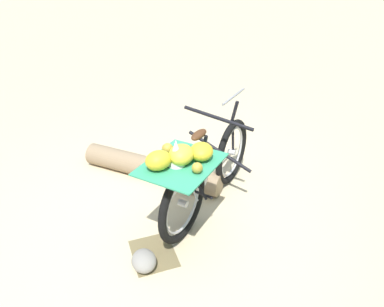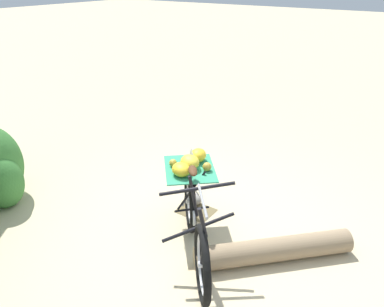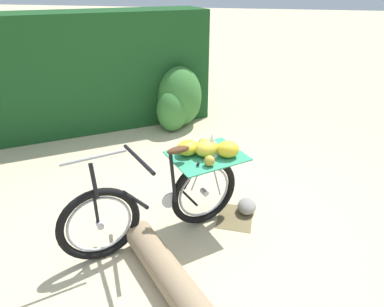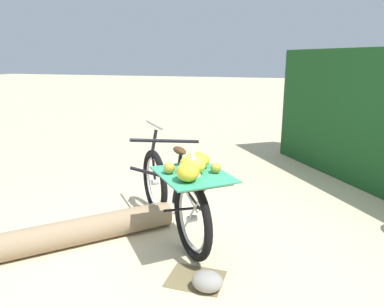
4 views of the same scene
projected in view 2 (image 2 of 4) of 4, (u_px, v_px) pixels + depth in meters
ground_plane at (188, 234)px, 4.37m from camera, size 60.00×60.00×0.00m
bicycle at (194, 209)px, 3.95m from camera, size 1.40×1.54×1.03m
fallen_log at (274, 250)px, 3.94m from camera, size 1.35×1.37×0.25m
path_stone at (193, 199)px, 4.92m from camera, size 0.24×0.20×0.15m
leaf_litter_patch at (196, 211)px, 4.80m from camera, size 0.44×0.36×0.01m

